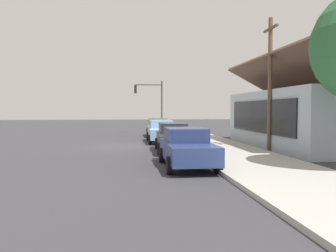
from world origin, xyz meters
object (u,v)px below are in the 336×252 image
object	(u,v)px
car_olive	(158,127)
utility_pole_wooden	(270,82)
traffic_light_main	(151,98)
car_navy	(187,147)
car_charcoal	(173,137)
fire_hydrant_red	(181,134)
car_skyblue	(161,131)

from	to	relation	value
car_olive	utility_pole_wooden	distance (m)	13.17
traffic_light_main	car_navy	bearing A→B (deg)	0.18
car_charcoal	fire_hydrant_red	bearing A→B (deg)	169.78
car_navy	utility_pole_wooden	world-z (taller)	utility_pole_wooden
car_skyblue	utility_pole_wooden	size ratio (longest dim) A/B	0.63
car_navy	car_charcoal	bearing A→B (deg)	178.39
utility_pole_wooden	car_olive	bearing A→B (deg)	-155.47
fire_hydrant_red	car_skyblue	bearing A→B (deg)	-59.90
car_navy	traffic_light_main	distance (m)	20.47
utility_pole_wooden	car_charcoal	bearing A→B (deg)	-94.43
car_skyblue	car_charcoal	bearing A→B (deg)	2.18
car_charcoal	car_olive	bearing A→B (deg)	-178.29
car_charcoal	car_navy	xyz separation A→B (m)	(5.30, -0.13, 0.00)
traffic_light_main	car_olive	bearing A→B (deg)	5.22
car_skyblue	utility_pole_wooden	world-z (taller)	utility_pole_wooden
car_charcoal	traffic_light_main	size ratio (longest dim) A/B	0.92
car_charcoal	car_skyblue	bearing A→B (deg)	-176.20
traffic_light_main	utility_pole_wooden	distance (m)	16.43
utility_pole_wooden	car_skyblue	bearing A→B (deg)	-137.00
car_olive	fire_hydrant_red	distance (m)	4.91
car_olive	utility_pole_wooden	size ratio (longest dim) A/B	0.59
car_olive	utility_pole_wooden	bearing A→B (deg)	27.48
car_charcoal	car_navy	world-z (taller)	same
car_skyblue	fire_hydrant_red	xyz separation A→B (m)	(-0.92, 1.59, -0.32)
car_olive	car_navy	world-z (taller)	same
car_charcoal	fire_hydrant_red	world-z (taller)	car_charcoal
car_skyblue	car_charcoal	size ratio (longest dim) A/B	0.99
car_charcoal	traffic_light_main	xyz separation A→B (m)	(-15.00, -0.20, 2.68)
traffic_light_main	utility_pole_wooden	world-z (taller)	utility_pole_wooden
car_skyblue	fire_hydrant_red	size ratio (longest dim) A/B	6.68
car_charcoal	fire_hydrant_red	size ratio (longest dim) A/B	6.75
car_skyblue	traffic_light_main	distance (m)	9.79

